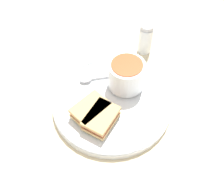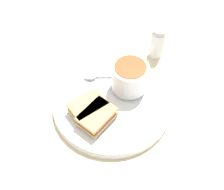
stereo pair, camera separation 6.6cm
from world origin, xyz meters
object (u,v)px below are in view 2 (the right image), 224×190
(spoon, at_px, (94,76))
(soup_bowl, at_px, (130,77))
(sandwich_half_near, at_px, (88,107))
(sandwich_half_far, at_px, (97,117))
(salt_shaker, at_px, (157,43))

(spoon, bearing_deg, soup_bowl, 159.42)
(soup_bowl, relative_size, sandwich_half_near, 1.08)
(sandwich_half_far, height_order, salt_shaker, salt_shaker)
(sandwich_half_near, relative_size, salt_shaker, 0.92)
(sandwich_half_near, bearing_deg, spoon, 47.95)
(salt_shaker, bearing_deg, soup_bowl, -159.08)
(sandwich_half_far, bearing_deg, sandwich_half_near, 90.69)
(soup_bowl, height_order, sandwich_half_near, soup_bowl)
(spoon, xyz_separation_m, sandwich_half_far, (-0.08, -0.12, 0.01))
(spoon, relative_size, sandwich_half_far, 0.91)
(spoon, bearing_deg, sandwich_half_near, 84.53)
(soup_bowl, relative_size, salt_shaker, 0.99)
(spoon, relative_size, salt_shaker, 0.93)
(soup_bowl, bearing_deg, sandwich_half_far, -164.82)
(soup_bowl, height_order, salt_shaker, soup_bowl)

